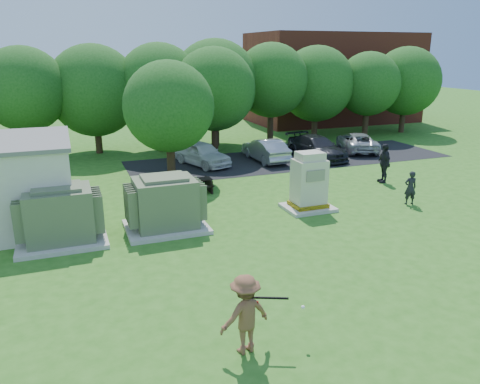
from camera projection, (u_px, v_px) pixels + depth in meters
name	position (u px, v px, depth m)	size (l,w,h in m)	color
ground	(285.00, 266.00, 14.66)	(120.00, 120.00, 0.00)	#2D6619
brick_building	(333.00, 78.00, 43.76)	(15.00, 8.00, 8.00)	maroon
parking_strip	(291.00, 159.00, 29.12)	(20.00, 6.00, 0.01)	#232326
transformer_left	(60.00, 216.00, 16.21)	(3.00, 2.40, 2.07)	beige
transformer_right	(165.00, 205.00, 17.46)	(3.00, 2.40, 2.07)	beige
generator_cabinet	(309.00, 185.00, 19.63)	(2.03, 1.66, 2.48)	beige
picnic_table	(195.00, 184.00, 22.14)	(1.53, 1.15, 0.66)	black
batter	(245.00, 314.00, 10.28)	(1.20, 0.69, 1.86)	brown
person_by_generator	(410.00, 188.00, 20.36)	(0.55, 0.36, 1.50)	black
person_walking_right	(384.00, 163.00, 23.72)	(1.18, 0.49, 2.02)	#232328
car_white	(202.00, 153.00, 27.37)	(1.65, 4.11, 1.40)	silver
car_silver_a	(265.00, 150.00, 28.43)	(1.45, 4.15, 1.37)	#A8A8AD
car_dark	(317.00, 147.00, 29.12)	(1.94, 4.77, 1.38)	black
car_silver_b	(357.00, 142.00, 31.21)	(2.07, 4.49, 1.25)	#B0AFB4
batting_equipment	(272.00, 300.00, 10.39)	(1.35, 0.39, 0.41)	black
tree_row	(187.00, 87.00, 30.60)	(41.30, 13.30, 7.30)	#47301E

